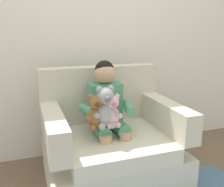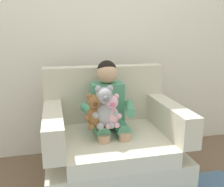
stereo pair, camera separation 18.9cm
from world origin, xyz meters
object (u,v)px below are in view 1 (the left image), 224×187
plush_grey (105,108)px  armchair (111,145)px  plush_brown (96,112)px  plush_pink (112,112)px  seated_child (108,107)px

plush_grey → armchair: bearing=62.1°
plush_grey → plush_brown: size_ratio=1.21×
plush_grey → plush_brown: bearing=-179.5°
plush_pink → armchair: bearing=90.2°
armchair → plush_brown: size_ratio=4.06×
plush_pink → plush_grey: (-0.05, 0.01, 0.03)m
plush_pink → seated_child: bearing=98.5°
plush_brown → plush_pink: bearing=3.2°
seated_child → plush_grey: size_ratio=2.58×
armchair → plush_pink: (-0.04, -0.15, 0.35)m
plush_pink → plush_grey: 0.06m
seated_child → plush_grey: 0.18m
plush_pink → plush_brown: (-0.12, 0.01, 0.00)m
armchair → plush_grey: size_ratio=3.35×
armchair → plush_brown: (-0.16, -0.13, 0.35)m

